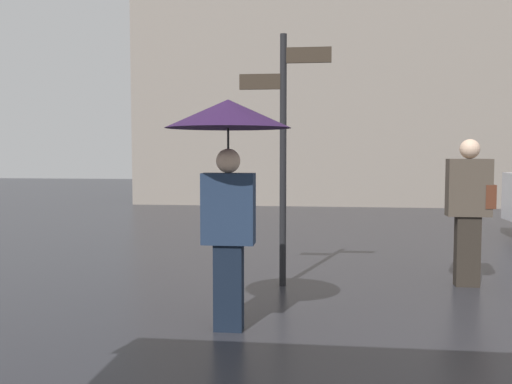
# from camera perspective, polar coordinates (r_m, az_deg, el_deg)

# --- Properties ---
(pedestrian_with_umbrella) EXTENTS (1.12, 1.12, 2.07)m
(pedestrian_with_umbrella) POSITION_cam_1_polar(r_m,az_deg,el_deg) (5.02, -2.82, 4.94)
(pedestrian_with_umbrella) COLOR black
(pedestrian_with_umbrella) RESTS_ON ground
(pedestrian_with_bag) EXTENTS (0.54, 0.24, 1.76)m
(pedestrian_with_bag) POSITION_cam_1_polar(r_m,az_deg,el_deg) (7.20, 20.70, -1.08)
(pedestrian_with_bag) COLOR #2A241E
(pedestrian_with_bag) RESTS_ON ground
(street_signpost) EXTENTS (1.08, 0.08, 2.99)m
(street_signpost) POSITION_cam_1_polar(r_m,az_deg,el_deg) (6.73, 2.80, 5.77)
(street_signpost) COLOR black
(street_signpost) RESTS_ON ground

